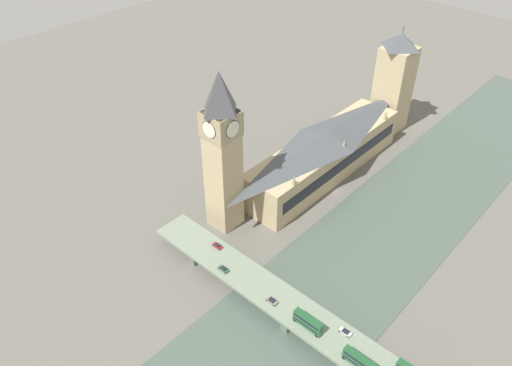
{
  "coord_description": "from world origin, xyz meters",
  "views": [
    {
      "loc": [
        -97.34,
        164.31,
        147.11
      ],
      "look_at": [
        18.13,
        37.42,
        17.09
      ],
      "focal_mm": 35.0,
      "sensor_mm": 36.0,
      "label": 1
    }
  ],
  "objects_px": {
    "victoria_tower": "(394,83)",
    "road_bridge": "(295,312)",
    "car_northbound_lead": "(223,269)",
    "car_southbound_lead": "(272,301)",
    "car_southbound_mid": "(217,246)",
    "double_decker_bus_lead": "(359,361)",
    "car_northbound_tail": "(345,332)",
    "double_decker_bus_rear": "(308,322)",
    "clock_tower": "(222,149)",
    "parliament_hall": "(325,153)"
  },
  "relations": [
    {
      "from": "road_bridge",
      "to": "car_southbound_mid",
      "type": "xyz_separation_m",
      "value": [
        42.49,
        -3.3,
        1.95
      ]
    },
    {
      "from": "parliament_hall",
      "to": "car_northbound_tail",
      "type": "xyz_separation_m",
      "value": [
        -64.57,
        76.47,
        -5.06
      ]
    },
    {
      "from": "parliament_hall",
      "to": "double_decker_bus_rear",
      "type": "distance_m",
      "value": 98.89
    },
    {
      "from": "double_decker_bus_lead",
      "to": "car_southbound_mid",
      "type": "relative_size",
      "value": 2.67
    },
    {
      "from": "double_decker_bus_lead",
      "to": "car_northbound_tail",
      "type": "relative_size",
      "value": 2.59
    },
    {
      "from": "clock_tower",
      "to": "car_northbound_lead",
      "type": "height_order",
      "value": "clock_tower"
    },
    {
      "from": "road_bridge",
      "to": "car_northbound_tail",
      "type": "xyz_separation_m",
      "value": [
        -18.41,
        -3.61,
        1.88
      ]
    },
    {
      "from": "double_decker_bus_rear",
      "to": "car_northbound_tail",
      "type": "bearing_deg",
      "value": -149.03
    },
    {
      "from": "road_bridge",
      "to": "double_decker_bus_rear",
      "type": "distance_m",
      "value": 9.05
    },
    {
      "from": "clock_tower",
      "to": "road_bridge",
      "type": "distance_m",
      "value": 68.59
    },
    {
      "from": "parliament_hall",
      "to": "car_northbound_lead",
      "type": "relative_size",
      "value": 22.14
    },
    {
      "from": "double_decker_bus_rear",
      "to": "car_southbound_mid",
      "type": "relative_size",
      "value": 2.62
    },
    {
      "from": "victoria_tower",
      "to": "car_southbound_lead",
      "type": "relative_size",
      "value": 13.5
    },
    {
      "from": "double_decker_bus_lead",
      "to": "car_southbound_mid",
      "type": "bearing_deg",
      "value": -5.7
    },
    {
      "from": "clock_tower",
      "to": "parliament_hall",
      "type": "bearing_deg",
      "value": -99.67
    },
    {
      "from": "victoria_tower",
      "to": "road_bridge",
      "type": "bearing_deg",
      "value": 108.12
    },
    {
      "from": "double_decker_bus_lead",
      "to": "car_northbound_lead",
      "type": "bearing_deg",
      "value": 0.07
    },
    {
      "from": "victoria_tower",
      "to": "car_northbound_tail",
      "type": "height_order",
      "value": "victoria_tower"
    },
    {
      "from": "double_decker_bus_lead",
      "to": "car_southbound_lead",
      "type": "relative_size",
      "value": 2.62
    },
    {
      "from": "road_bridge",
      "to": "car_southbound_lead",
      "type": "xyz_separation_m",
      "value": [
        8.28,
        3.07,
        1.99
      ]
    },
    {
      "from": "road_bridge",
      "to": "car_northbound_lead",
      "type": "distance_m",
      "value": 32.12
    },
    {
      "from": "car_northbound_tail",
      "to": "car_southbound_mid",
      "type": "distance_m",
      "value": 60.91
    },
    {
      "from": "clock_tower",
      "to": "car_northbound_lead",
      "type": "distance_m",
      "value": 46.86
    },
    {
      "from": "car_northbound_lead",
      "to": "parliament_hall",
      "type": "bearing_deg",
      "value": -80.31
    },
    {
      "from": "car_southbound_mid",
      "to": "car_southbound_lead",
      "type": "bearing_deg",
      "value": 169.45
    },
    {
      "from": "road_bridge",
      "to": "car_southbound_mid",
      "type": "relative_size",
      "value": 31.86
    },
    {
      "from": "double_decker_bus_lead",
      "to": "double_decker_bus_rear",
      "type": "relative_size",
      "value": 1.02
    },
    {
      "from": "victoria_tower",
      "to": "parliament_hall",
      "type": "bearing_deg",
      "value": 90.05
    },
    {
      "from": "clock_tower",
      "to": "car_southbound_lead",
      "type": "bearing_deg",
      "value": 153.07
    },
    {
      "from": "car_northbound_lead",
      "to": "car_southbound_lead",
      "type": "relative_size",
      "value": 1.02
    },
    {
      "from": "victoria_tower",
      "to": "road_bridge",
      "type": "distance_m",
      "value": 150.21
    },
    {
      "from": "car_northbound_lead",
      "to": "car_southbound_mid",
      "type": "relative_size",
      "value": 1.03
    },
    {
      "from": "road_bridge",
      "to": "double_decker_bus_lead",
      "type": "xyz_separation_m",
      "value": [
        -28.37,
        3.77,
        3.94
      ]
    },
    {
      "from": "car_northbound_lead",
      "to": "victoria_tower",
      "type": "bearing_deg",
      "value": -84.34
    },
    {
      "from": "road_bridge",
      "to": "car_southbound_mid",
      "type": "height_order",
      "value": "car_southbound_mid"
    },
    {
      "from": "parliament_hall",
      "to": "victoria_tower",
      "type": "bearing_deg",
      "value": -89.95
    },
    {
      "from": "double_decker_bus_lead",
      "to": "car_northbound_lead",
      "type": "xyz_separation_m",
      "value": [
        60.21,
        0.07,
        -2.02
      ]
    },
    {
      "from": "car_northbound_lead",
      "to": "car_southbound_lead",
      "type": "height_order",
      "value": "car_southbound_lead"
    },
    {
      "from": "parliament_hall",
      "to": "car_southbound_lead",
      "type": "relative_size",
      "value": 22.51
    },
    {
      "from": "victoria_tower",
      "to": "car_southbound_lead",
      "type": "height_order",
      "value": "victoria_tower"
    },
    {
      "from": "parliament_hall",
      "to": "car_southbound_mid",
      "type": "height_order",
      "value": "parliament_hall"
    },
    {
      "from": "victoria_tower",
      "to": "car_southbound_lead",
      "type": "xyz_separation_m",
      "value": [
        -37.93,
        144.27,
        -20.11
      ]
    },
    {
      "from": "parliament_hall",
      "to": "road_bridge",
      "type": "bearing_deg",
      "value": 119.96
    },
    {
      "from": "car_southbound_mid",
      "to": "victoria_tower",
      "type": "bearing_deg",
      "value": -88.45
    },
    {
      "from": "road_bridge",
      "to": "clock_tower",
      "type": "bearing_deg",
      "value": -20.73
    },
    {
      "from": "car_northbound_lead",
      "to": "clock_tower",
      "type": "bearing_deg",
      "value": -45.88
    },
    {
      "from": "car_southbound_mid",
      "to": "double_decker_bus_rear",
      "type": "bearing_deg",
      "value": 172.93
    },
    {
      "from": "victoria_tower",
      "to": "double_decker_bus_lead",
      "type": "xyz_separation_m",
      "value": [
        -74.59,
        144.98,
        -18.17
      ]
    },
    {
      "from": "parliament_hall",
      "to": "double_decker_bus_rear",
      "type": "xyz_separation_m",
      "value": [
        -53.72,
        82.98,
        -2.92
      ]
    },
    {
      "from": "road_bridge",
      "to": "parliament_hall",
      "type": "bearing_deg",
      "value": -60.04
    }
  ]
}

